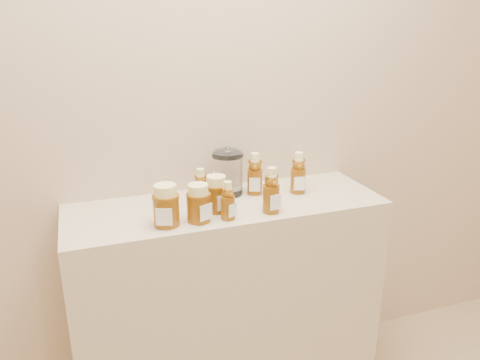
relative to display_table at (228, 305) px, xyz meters
name	(u,v)px	position (x,y,z in m)	size (l,w,h in m)	color
wall_back	(210,77)	(0.00, 0.20, 0.90)	(3.50, 0.02, 2.70)	tan
display_table	(228,305)	(0.00, 0.00, 0.00)	(1.20, 0.40, 0.90)	tan
bear_bottle_back_left	(201,185)	(-0.10, 0.02, 0.53)	(0.06, 0.06, 0.16)	#633407
bear_bottle_back_mid	(255,171)	(0.14, 0.07, 0.54)	(0.06, 0.06, 0.19)	#633407
bear_bottle_back_right	(298,170)	(0.30, 0.02, 0.54)	(0.06, 0.06, 0.19)	#633407
bear_bottle_front_left	(228,198)	(-0.04, -0.13, 0.53)	(0.05, 0.05, 0.16)	#633407
bear_bottle_front_right	(271,187)	(0.12, -0.13, 0.55)	(0.06, 0.06, 0.19)	#633407
honey_jar_left	(166,205)	(-0.25, -0.11, 0.52)	(0.09, 0.09, 0.14)	#633407
honey_jar_back	(216,194)	(-0.06, -0.05, 0.52)	(0.09, 0.09, 0.13)	#633407
honey_jar_front	(198,203)	(-0.14, -0.12, 0.52)	(0.09, 0.09, 0.13)	#633407
glass_canister	(228,171)	(0.04, 0.10, 0.55)	(0.12, 0.12, 0.19)	white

